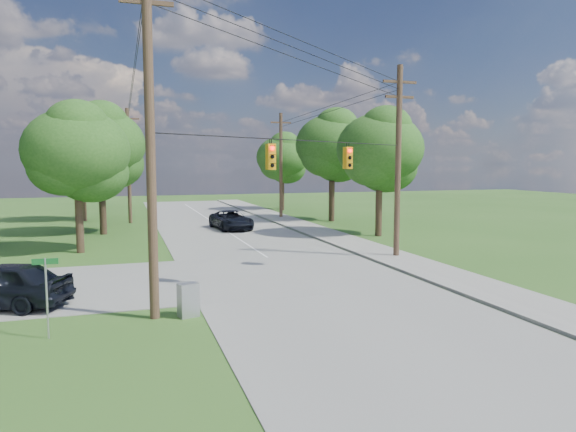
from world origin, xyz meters
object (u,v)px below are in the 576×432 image
object	(u,v)px
pole_sw	(150,132)
pole_north_w	(129,165)
pole_north_e	(281,165)
car_cross_dark	(0,285)
pole_ne	(398,159)
control_cabinet	(188,300)
car_main_north	(231,220)

from	to	relation	value
pole_sw	pole_north_w	world-z (taller)	pole_sw
pole_north_e	pole_north_w	xyz separation A→B (m)	(-13.90, 0.00, 0.00)
pole_north_w	car_cross_dark	xyz separation A→B (m)	(-4.81, -26.72, -4.26)
pole_ne	control_cabinet	size ratio (longest dim) A/B	9.05
pole_north_w	car_main_north	xyz separation A→B (m)	(7.58, -7.15, -4.36)
car_main_north	control_cabinet	world-z (taller)	car_main_north
pole_north_e	car_cross_dark	bearing A→B (deg)	-125.01
car_cross_dark	pole_ne	bearing A→B (deg)	126.05
pole_north_e	control_cabinet	bearing A→B (deg)	-112.61
car_main_north	pole_north_e	bearing A→B (deg)	42.15
pole_sw	control_cabinet	distance (m)	5.76
pole_sw	pole_ne	bearing A→B (deg)	29.38
car_cross_dark	control_cabinet	distance (m)	7.02
car_main_north	control_cabinet	xyz separation A→B (m)	(-6.08, -22.62, -0.19)
control_cabinet	pole_sw	bearing A→B (deg)	154.48
pole_sw	pole_north_w	size ratio (longest dim) A/B	1.20
pole_sw	car_main_north	world-z (taller)	pole_sw
pole_ne	pole_sw	bearing A→B (deg)	-150.62
car_cross_dark	pole_north_w	bearing A→B (deg)	-168.30
pole_north_w	car_cross_dark	bearing A→B (deg)	-100.21
pole_ne	car_main_north	distance (m)	16.81
car_main_north	pole_ne	bearing A→B (deg)	-73.33
pole_north_e	control_cabinet	size ratio (longest dim) A/B	8.62
pole_ne	control_cabinet	distance (m)	15.43
control_cabinet	pole_ne	bearing A→B (deg)	15.65
car_main_north	car_cross_dark	bearing A→B (deg)	-128.73
pole_ne	pole_north_e	size ratio (longest dim) A/B	1.05
pole_north_e	pole_sw	bearing A→B (deg)	-114.52
pole_north_e	car_cross_dark	xyz separation A→B (m)	(-18.71, -26.72, -4.26)
pole_north_e	car_main_north	size ratio (longest dim) A/B	1.89
pole_ne	pole_north_w	size ratio (longest dim) A/B	1.05
pole_ne	car_cross_dark	bearing A→B (deg)	-165.85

